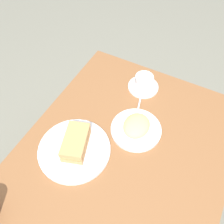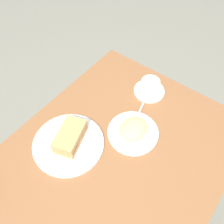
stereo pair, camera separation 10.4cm
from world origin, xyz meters
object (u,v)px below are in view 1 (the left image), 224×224
object	(u,v)px
dining_table	(120,170)
sandwich_front	(76,142)
side_plate	(135,129)
coffee_saucer	(143,87)
coffee_cup	(144,81)
sandwich_plate	(74,150)
spoon	(141,98)

from	to	relation	value
dining_table	sandwich_front	size ratio (longest dim) A/B	6.05
dining_table	side_plate	bearing A→B (deg)	-178.94
coffee_saucer	coffee_cup	size ratio (longest dim) A/B	1.30
dining_table	coffee_saucer	xyz separation A→B (m)	(-0.37, -0.07, 0.11)
dining_table	sandwich_plate	distance (m)	0.21
sandwich_plate	coffee_saucer	xyz separation A→B (m)	(-0.43, 0.10, -0.00)
coffee_cup	spoon	size ratio (longest dim) A/B	1.10
dining_table	coffee_cup	distance (m)	0.41
coffee_cup	dining_table	bearing A→B (deg)	10.58
sandwich_plate	coffee_saucer	world-z (taller)	sandwich_plate
dining_table	spoon	bearing A→B (deg)	-170.47
sandwich_front	spoon	distance (m)	0.36
sandwich_front	sandwich_plate	bearing A→B (deg)	-6.40
sandwich_plate	coffee_cup	bearing A→B (deg)	166.49
sandwich_plate	sandwich_front	bearing A→B (deg)	173.60
spoon	side_plate	distance (m)	0.17
sandwich_front	side_plate	distance (m)	0.25
sandwich_plate	coffee_cup	distance (m)	0.44
spoon	side_plate	world-z (taller)	spoon
dining_table	sandwich_plate	xyz separation A→B (m)	(0.05, -0.17, 0.11)
dining_table	coffee_saucer	size ratio (longest dim) A/B	7.23
spoon	sandwich_plate	bearing A→B (deg)	-18.95
coffee_saucer	dining_table	bearing A→B (deg)	10.45
dining_table	coffee_saucer	distance (m)	0.40
spoon	dining_table	bearing A→B (deg)	9.53
coffee_saucer	coffee_cup	distance (m)	0.04
sandwich_front	side_plate	bearing A→B (deg)	137.14
sandwich_plate	side_plate	xyz separation A→B (m)	(-0.20, 0.17, 0.00)
sandwich_front	spoon	size ratio (longest dim) A/B	1.71
sandwich_plate	spoon	size ratio (longest dim) A/B	2.85
dining_table	sandwich_front	xyz separation A→B (m)	(0.04, -0.17, 0.15)
dining_table	coffee_cup	bearing A→B (deg)	-169.42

